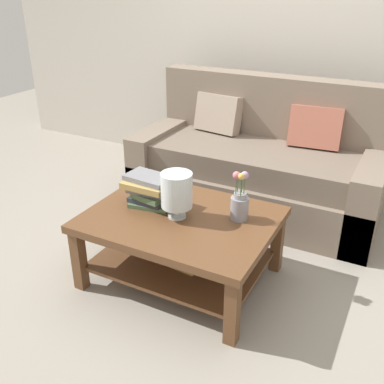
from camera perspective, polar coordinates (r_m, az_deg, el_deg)
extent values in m
plane|color=gray|center=(3.23, 2.28, -7.70)|extent=(10.00, 10.00, 0.00)
cube|color=beige|center=(4.26, 12.82, 19.46)|extent=(6.40, 0.12, 2.70)
cube|color=#7A6B5B|center=(3.75, 8.02, 0.34)|extent=(1.97, 0.90, 0.36)
cube|color=#6E6052|center=(3.62, 8.13, 4.16)|extent=(1.73, 0.74, 0.20)
cube|color=#7A6B5B|center=(3.88, 10.33, 9.41)|extent=(1.97, 0.20, 0.70)
cube|color=#7A6B5B|center=(4.06, -3.71, 4.37)|extent=(0.20, 0.90, 0.60)
cube|color=#7A6B5B|center=(3.55, 21.67, -0.79)|extent=(0.20, 0.90, 0.60)
cube|color=gray|center=(3.90, 3.40, 10.02)|extent=(0.42, 0.24, 0.34)
cube|color=#B26651|center=(3.65, 15.57, 8.01)|extent=(0.42, 0.22, 0.34)
cube|color=brown|center=(2.74, -1.45, -3.56)|extent=(1.14, 0.87, 0.05)
cube|color=brown|center=(2.87, -14.29, -8.40)|extent=(0.07, 0.07, 0.41)
cube|color=brown|center=(2.41, 5.18, -15.06)|extent=(0.07, 0.07, 0.41)
cube|color=brown|center=(3.37, -5.95, -2.16)|extent=(0.07, 0.07, 0.41)
cube|color=brown|center=(3.00, 10.86, -6.41)|extent=(0.07, 0.07, 0.41)
cube|color=brown|center=(2.90, -1.39, -8.63)|extent=(1.02, 0.75, 0.02)
cube|color=tan|center=(2.85, -1.18, -8.58)|extent=(0.30, 0.23, 0.03)
cube|color=#2D333D|center=(2.86, -0.78, -7.60)|extent=(0.29, 0.22, 0.03)
cube|color=#51704C|center=(2.87, -5.16, -1.38)|extent=(0.29, 0.23, 0.03)
cube|color=#2D333D|center=(2.88, -5.29, -0.73)|extent=(0.24, 0.21, 0.03)
cube|color=#51704C|center=(2.84, -5.07, -0.31)|extent=(0.23, 0.22, 0.04)
cube|color=slate|center=(2.83, -5.53, 0.37)|extent=(0.26, 0.17, 0.03)
cube|color=tan|center=(2.82, -5.71, 1.02)|extent=(0.29, 0.21, 0.04)
cube|color=slate|center=(2.81, -5.58, 1.81)|extent=(0.30, 0.20, 0.03)
cylinder|color=silver|center=(2.72, -1.93, -3.05)|extent=(0.11, 0.11, 0.02)
cylinder|color=silver|center=(2.70, -1.94, -2.36)|extent=(0.04, 0.04, 0.06)
cylinder|color=silver|center=(2.64, -1.99, 0.25)|extent=(0.19, 0.19, 0.21)
sphere|color=#993833|center=(2.68, -2.50, -0.68)|extent=(0.05, 0.05, 0.05)
sphere|color=beige|center=(2.67, -1.28, -0.82)|extent=(0.04, 0.04, 0.04)
cylinder|color=gray|center=(2.69, 6.11, -2.08)|extent=(0.11, 0.11, 0.14)
cylinder|color=gray|center=(2.65, 6.19, -0.44)|extent=(0.08, 0.08, 0.03)
cylinder|color=#426638|center=(2.61, 6.71, 0.81)|extent=(0.01, 0.01, 0.11)
sphere|color=#B28CB7|center=(2.59, 6.78, 2.15)|extent=(0.05, 0.05, 0.05)
cylinder|color=#426638|center=(2.64, 6.40, 0.87)|extent=(0.01, 0.01, 0.09)
sphere|color=silver|center=(2.61, 6.46, 2.00)|extent=(0.04, 0.04, 0.04)
cylinder|color=#426638|center=(2.64, 5.87, 0.97)|extent=(0.01, 0.01, 0.09)
sphere|color=silver|center=(2.61, 5.93, 2.15)|extent=(0.04, 0.04, 0.04)
cylinder|color=#426638|center=(2.61, 5.68, 0.78)|extent=(0.01, 0.01, 0.11)
sphere|color=#C66B7A|center=(2.58, 5.74, 2.13)|extent=(0.05, 0.05, 0.05)
cylinder|color=#426638|center=(2.59, 6.29, 0.63)|extent=(0.01, 0.01, 0.11)
sphere|color=gold|center=(2.56, 6.37, 2.01)|extent=(0.04, 0.04, 0.04)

